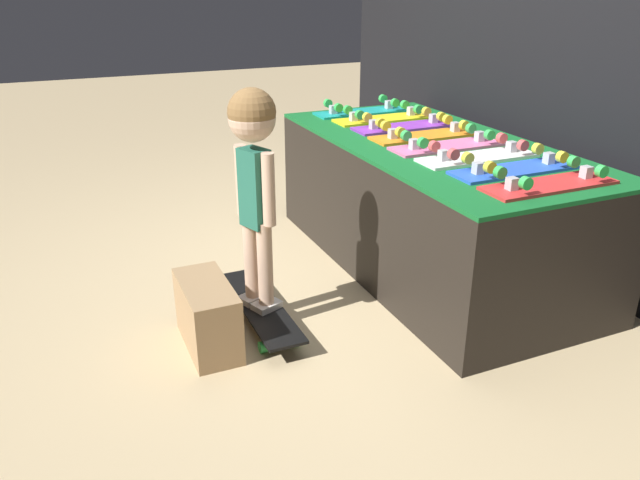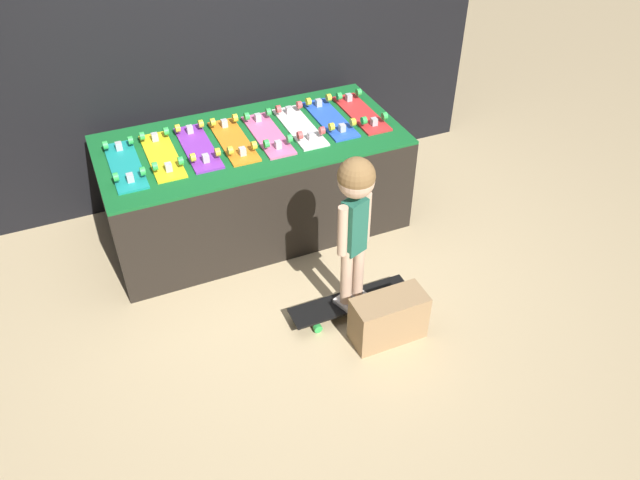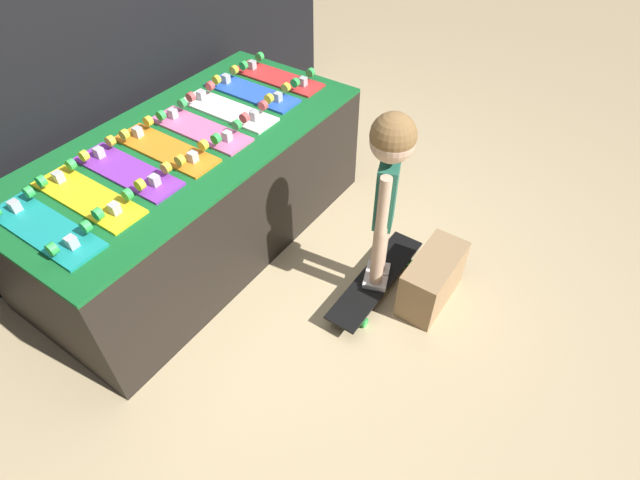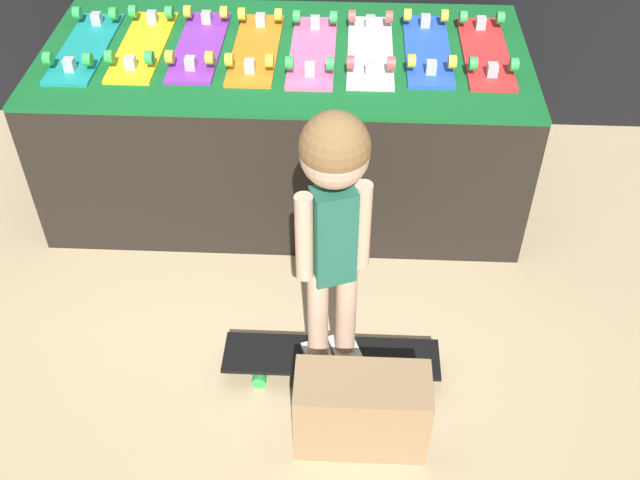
% 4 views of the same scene
% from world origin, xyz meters
% --- Properties ---
extents(ground_plane, '(16.00, 16.00, 0.00)m').
position_xyz_m(ground_plane, '(0.00, 0.00, 0.00)').
color(ground_plane, tan).
extents(back_wall, '(4.08, 0.10, 2.31)m').
position_xyz_m(back_wall, '(0.00, 1.20, 1.15)').
color(back_wall, black).
rests_on(back_wall, ground_plane).
extents(display_rack, '(2.02, 0.96, 0.71)m').
position_xyz_m(display_rack, '(0.00, 0.55, 0.35)').
color(display_rack, black).
rests_on(display_rack, ground_plane).
extents(skateboard_teal_on_rack, '(0.19, 0.61, 0.09)m').
position_xyz_m(skateboard_teal_on_rack, '(-0.83, 0.53, 0.73)').
color(skateboard_teal_on_rack, teal).
rests_on(skateboard_teal_on_rack, display_rack).
extents(skateboard_yellow_on_rack, '(0.19, 0.61, 0.09)m').
position_xyz_m(skateboard_yellow_on_rack, '(-0.59, 0.56, 0.73)').
color(skateboard_yellow_on_rack, yellow).
rests_on(skateboard_yellow_on_rack, display_rack).
extents(skateboard_purple_on_rack, '(0.19, 0.61, 0.09)m').
position_xyz_m(skateboard_purple_on_rack, '(-0.35, 0.57, 0.73)').
color(skateboard_purple_on_rack, purple).
rests_on(skateboard_purple_on_rack, display_rack).
extents(skateboard_orange_on_rack, '(0.19, 0.61, 0.09)m').
position_xyz_m(skateboard_orange_on_rack, '(-0.12, 0.56, 0.73)').
color(skateboard_orange_on_rack, orange).
rests_on(skateboard_orange_on_rack, display_rack).
extents(skateboard_pink_on_rack, '(0.19, 0.61, 0.09)m').
position_xyz_m(skateboard_pink_on_rack, '(0.12, 0.54, 0.73)').
color(skateboard_pink_on_rack, pink).
rests_on(skateboard_pink_on_rack, display_rack).
extents(skateboard_white_on_rack, '(0.19, 0.61, 0.09)m').
position_xyz_m(skateboard_white_on_rack, '(0.35, 0.56, 0.73)').
color(skateboard_white_on_rack, white).
rests_on(skateboard_white_on_rack, display_rack).
extents(skateboard_blue_on_rack, '(0.19, 0.61, 0.09)m').
position_xyz_m(skateboard_blue_on_rack, '(0.59, 0.58, 0.73)').
color(skateboard_blue_on_rack, blue).
rests_on(skateboard_blue_on_rack, display_rack).
extents(skateboard_red_on_rack, '(0.19, 0.61, 0.09)m').
position_xyz_m(skateboard_red_on_rack, '(0.83, 0.57, 0.73)').
color(skateboard_red_on_rack, red).
rests_on(skateboard_red_on_rack, display_rack).
extents(skateboard_on_floor, '(0.78, 0.18, 0.09)m').
position_xyz_m(skateboard_on_floor, '(0.24, -0.53, 0.07)').
color(skateboard_on_floor, black).
rests_on(skateboard_on_floor, ground_plane).
extents(child, '(0.23, 0.21, 1.01)m').
position_xyz_m(child, '(0.24, -0.53, 0.80)').
color(child, silver).
rests_on(child, skateboard_on_floor).
extents(storage_box, '(0.44, 0.20, 0.30)m').
position_xyz_m(storage_box, '(0.35, -0.81, 0.15)').
color(storage_box, '#A37F56').
rests_on(storage_box, ground_plane).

